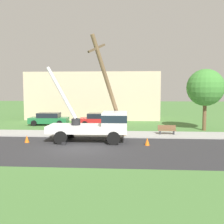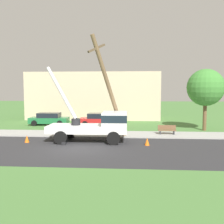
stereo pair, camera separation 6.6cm
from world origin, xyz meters
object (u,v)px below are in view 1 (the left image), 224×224
(utility_truck, at_px, (98,124))
(traffic_cone_behind, at_px, (27,139))
(parked_sedan_green, at_px, (49,119))
(traffic_cone_ahead, at_px, (147,142))
(leaning_utility_pole, at_px, (109,87))
(park_bench, at_px, (167,130))
(parked_sedan_red, at_px, (99,120))
(traffic_cone_curbside, at_px, (117,135))
(roadside_tree_near, at_px, (205,88))

(utility_truck, distance_m, traffic_cone_behind, 5.66)
(parked_sedan_green, bearing_deg, traffic_cone_ahead, -44.12)
(leaning_utility_pole, relative_size, parked_sedan_green, 1.88)
(traffic_cone_ahead, xyz_separation_m, park_bench, (2.03, 4.39, 0.18))
(utility_truck, height_order, traffic_cone_behind, utility_truck)
(parked_sedan_green, relative_size, parked_sedan_red, 1.00)
(traffic_cone_behind, bearing_deg, traffic_cone_ahead, -2.43)
(leaning_utility_pole, xyz_separation_m, park_bench, (5.02, 2.37, -3.80))
(traffic_cone_ahead, distance_m, traffic_cone_curbside, 3.37)
(traffic_cone_ahead, bearing_deg, parked_sedan_red, 115.53)
(leaning_utility_pole, distance_m, parked_sedan_green, 11.79)
(leaning_utility_pole, bearing_deg, roadside_tree_near, 30.83)
(utility_truck, xyz_separation_m, parked_sedan_green, (-6.85, 9.14, -0.70))
(traffic_cone_curbside, xyz_separation_m, park_bench, (4.34, 1.94, 0.18))
(utility_truck, relative_size, leaning_utility_pole, 0.81)
(utility_truck, height_order, leaning_utility_pole, leaning_utility_pole)
(traffic_cone_curbside, xyz_separation_m, parked_sedan_green, (-8.29, 7.83, 0.43))
(traffic_cone_ahead, xyz_separation_m, traffic_cone_behind, (-9.25, 0.39, 0.00))
(traffic_cone_curbside, bearing_deg, park_bench, 24.04)
(traffic_cone_ahead, height_order, traffic_cone_behind, same)
(traffic_cone_behind, bearing_deg, parked_sedan_green, 97.80)
(traffic_cone_behind, distance_m, traffic_cone_curbside, 7.24)
(traffic_cone_ahead, relative_size, parked_sedan_red, 0.13)
(park_bench, xyz_separation_m, roadside_tree_near, (4.13, 3.09, 3.80))
(leaning_utility_pole, distance_m, roadside_tree_near, 10.65)
(traffic_cone_curbside, distance_m, parked_sedan_red, 7.89)
(traffic_cone_ahead, distance_m, parked_sedan_green, 14.79)
(leaning_utility_pole, bearing_deg, traffic_cone_ahead, -34.05)
(leaning_utility_pole, height_order, roadside_tree_near, leaning_utility_pole)
(parked_sedan_green, bearing_deg, utility_truck, -53.15)
(parked_sedan_green, bearing_deg, leaning_utility_pole, -47.34)
(traffic_cone_ahead, bearing_deg, parked_sedan_green, 135.88)
(traffic_cone_curbside, distance_m, parked_sedan_green, 11.42)
(traffic_cone_ahead, distance_m, roadside_tree_near, 10.47)
(utility_truck, xyz_separation_m, roadside_tree_near, (9.91, 6.33, 2.86))
(traffic_cone_behind, bearing_deg, traffic_cone_curbside, 16.57)
(parked_sedan_green, xyz_separation_m, roadside_tree_near, (16.76, -2.81, 3.55))
(parked_sedan_red, height_order, roadside_tree_near, roadside_tree_near)
(utility_truck, xyz_separation_m, park_bench, (5.78, 3.25, -0.95))
(traffic_cone_behind, height_order, roadside_tree_near, roadside_tree_near)
(roadside_tree_near, bearing_deg, leaning_utility_pole, -149.17)
(traffic_cone_ahead, bearing_deg, park_bench, 65.22)
(utility_truck, bearing_deg, park_bench, 29.31)
(traffic_cone_curbside, bearing_deg, traffic_cone_behind, -163.43)
(traffic_cone_behind, distance_m, parked_sedan_red, 10.57)
(traffic_cone_ahead, bearing_deg, roadside_tree_near, 50.54)
(leaning_utility_pole, bearing_deg, traffic_cone_behind, -165.43)
(leaning_utility_pole, height_order, parked_sedan_green, leaning_utility_pole)
(traffic_cone_curbside, xyz_separation_m, parked_sedan_red, (-2.44, 7.49, 0.43))
(traffic_cone_ahead, xyz_separation_m, traffic_cone_curbside, (-2.31, 2.46, 0.00))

